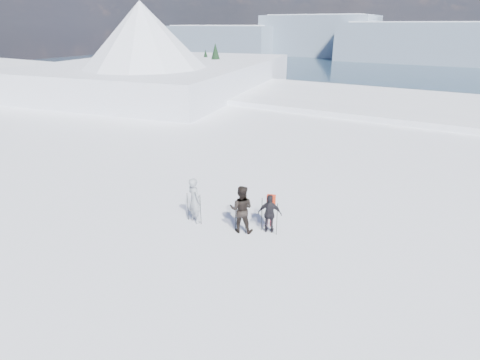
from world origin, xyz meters
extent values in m
plane|color=white|center=(0.00, 60.00, -17.50)|extent=(220.00, 208.01, 71.62)
cube|color=white|center=(0.00, 30.00, -6.50)|extent=(180.00, 16.00, 14.00)
plane|color=#1E3245|center=(0.00, 290.00, -30.00)|extent=(820.00, 820.00, 0.00)
cube|color=slate|center=(-280.00, 440.00, -13.00)|extent=(150.00, 80.00, 34.00)
cube|color=white|center=(-280.00, 440.00, 1.00)|extent=(127.50, 70.00, 8.00)
cube|color=slate|center=(-160.00, 470.00, -7.00)|extent=(130.00, 80.00, 46.00)
cube|color=white|center=(-160.00, 470.00, 13.00)|extent=(110.50, 70.00, 8.00)
cube|color=slate|center=(-40.00, 440.00, -11.00)|extent=(160.00, 80.00, 38.00)
cube|color=white|center=(-40.00, 440.00, 5.00)|extent=(136.00, 70.00, 8.00)
cube|color=white|center=(-28.00, 28.00, -5.00)|extent=(29.19, 35.68, 16.00)
cone|color=white|center=(-25.00, 22.00, 5.00)|extent=(18.00, 18.00, 9.00)
cone|color=white|center=(-33.00, 32.00, 1.00)|extent=(16.00, 16.00, 8.00)
cube|color=#2D2B28|center=(-22.00, 36.00, -9.00)|extent=(21.55, 17.87, 14.25)
cone|color=black|center=(-25.00, 31.00, -2.50)|extent=(6.16, 6.16, 11.00)
cone|color=black|center=(-22.00, 28.00, -3.50)|extent=(5.04, 5.04, 9.00)
cone|color=black|center=(-20.00, 30.00, -2.50)|extent=(6.16, 6.16, 11.00)
cone|color=black|center=(-19.00, 35.00, -3.00)|extent=(5.60, 5.60, 10.00)
cone|color=black|center=(-18.00, 32.00, -3.00)|extent=(5.60, 5.60, 10.00)
cone|color=black|center=(-24.00, 34.00, -1.50)|extent=(7.28, 7.28, 13.00)
cone|color=black|center=(-27.00, 36.00, -2.00)|extent=(6.72, 6.72, 12.00)
imported|color=gray|center=(-3.60, 1.76, 0.94)|extent=(0.80, 0.67, 1.89)
imported|color=black|center=(-1.64, 2.06, 0.94)|extent=(1.09, 0.96, 1.87)
imported|color=black|center=(-0.69, 2.55, 0.77)|extent=(0.97, 0.63, 1.54)
cube|color=red|center=(-0.76, 2.79, 1.78)|extent=(0.37, 0.28, 0.48)
cylinder|color=black|center=(-3.93, 1.72, 0.60)|extent=(0.02, 0.02, 1.20)
cylinder|color=black|center=(-3.28, 1.70, 0.64)|extent=(0.02, 0.02, 1.29)
cylinder|color=black|center=(-1.89, 2.02, 0.62)|extent=(0.02, 0.02, 1.25)
cylinder|color=black|center=(-1.41, 1.97, 0.60)|extent=(0.02, 0.02, 1.20)
cylinder|color=black|center=(-0.99, 2.49, 0.69)|extent=(0.02, 0.02, 1.37)
cylinder|color=black|center=(-0.36, 2.48, 0.66)|extent=(0.02, 0.02, 1.31)
cube|color=black|center=(-1.29, 3.68, 0.01)|extent=(0.71, 1.61, 0.03)
cube|color=black|center=(-1.15, 3.68, 0.01)|extent=(0.82, 1.57, 0.03)
camera|label=1|loc=(4.61, -8.77, 7.38)|focal=28.00mm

